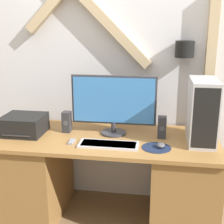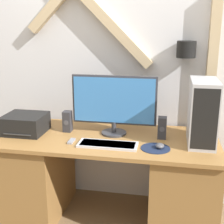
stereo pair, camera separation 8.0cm
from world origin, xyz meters
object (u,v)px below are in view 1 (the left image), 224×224
object	(u,v)px
keyboard	(109,145)
speaker_left	(67,122)
printer	(24,125)
computer_tower	(202,112)
remote_control	(72,142)
speaker_right	(162,127)
monitor	(114,102)
mouse	(161,145)

from	to	relation	value
keyboard	speaker_left	bearing A→B (deg)	147.29
printer	computer_tower	bearing A→B (deg)	1.12
printer	remote_control	distance (m)	0.47
speaker_right	remote_control	bearing A→B (deg)	-162.46
remote_control	monitor	bearing A→B (deg)	41.02
monitor	printer	size ratio (longest dim) A/B	2.08
printer	speaker_right	distance (m)	1.13
computer_tower	speaker_left	bearing A→B (deg)	176.56
monitor	remote_control	size ratio (longest dim) A/B	6.83
computer_tower	speaker_right	world-z (taller)	computer_tower
speaker_right	keyboard	bearing A→B (deg)	-148.80
computer_tower	monitor	bearing A→B (deg)	173.23
keyboard	mouse	distance (m)	0.38
speaker_left	speaker_right	xyz separation A→B (m)	(0.79, -0.02, 0.00)
keyboard	remote_control	world-z (taller)	keyboard
monitor	computer_tower	bearing A→B (deg)	-6.77
computer_tower	remote_control	world-z (taller)	computer_tower
keyboard	mouse	bearing A→B (deg)	2.89
printer	speaker_right	size ratio (longest dim) A/B	1.89
monitor	speaker_right	distance (m)	0.43
speaker_left	printer	bearing A→B (deg)	-164.65
printer	speaker_left	bearing A→B (deg)	15.35
keyboard	remote_control	distance (m)	0.29
speaker_right	speaker_left	bearing A→B (deg)	178.65
keyboard	speaker_right	xyz separation A→B (m)	(0.39, 0.24, 0.08)
computer_tower	printer	size ratio (longest dim) A/B	1.47
computer_tower	remote_control	xyz separation A→B (m)	(-0.97, -0.17, -0.23)
printer	keyboard	bearing A→B (deg)	-12.48
monitor	remote_control	world-z (taller)	monitor
keyboard	speaker_left	distance (m)	0.48
mouse	speaker_right	world-z (taller)	speaker_right
speaker_left	speaker_right	world-z (taller)	same
keyboard	computer_tower	xyz separation A→B (m)	(0.68, 0.19, 0.23)
printer	speaker_right	bearing A→B (deg)	3.77
monitor	speaker_right	size ratio (longest dim) A/B	3.93
speaker_right	mouse	bearing A→B (deg)	-91.71
speaker_left	remote_control	xyz separation A→B (m)	(0.11, -0.23, -0.08)
printer	speaker_left	size ratio (longest dim) A/B	1.89
keyboard	speaker_right	distance (m)	0.46
monitor	computer_tower	world-z (taller)	computer_tower
mouse	remote_control	distance (m)	0.67
mouse	printer	size ratio (longest dim) A/B	0.24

